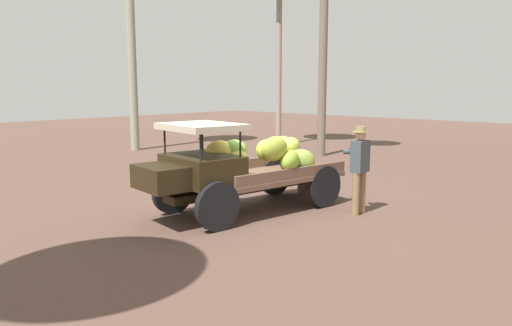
% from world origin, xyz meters
% --- Properties ---
extents(ground_plane, '(60.00, 60.00, 0.00)m').
position_xyz_m(ground_plane, '(0.00, 0.00, 0.00)').
color(ground_plane, brown).
extents(truck, '(4.60, 2.26, 1.89)m').
position_xyz_m(truck, '(0.29, 0.24, 0.95)').
color(truck, black).
rests_on(truck, ground).
extents(farmer, '(0.53, 0.46, 1.80)m').
position_xyz_m(farmer, '(-1.38, 2.10, 1.03)').
color(farmer, olive).
rests_on(farmer, ground).
extents(wooden_crate, '(0.67, 0.60, 0.45)m').
position_xyz_m(wooden_crate, '(-2.34, 0.22, 0.23)').
color(wooden_crate, '#7E5F4C').
rests_on(wooden_crate, ground).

